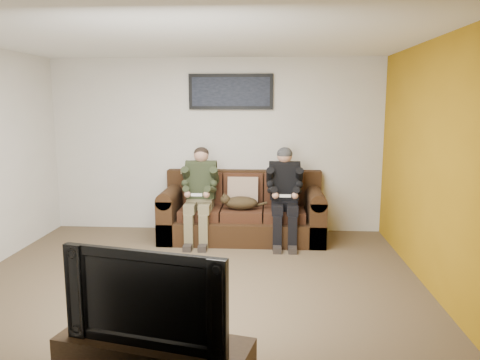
# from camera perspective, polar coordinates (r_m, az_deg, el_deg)

# --- Properties ---
(floor) EXTENTS (5.00, 5.00, 0.00)m
(floor) POSITION_cam_1_polar(r_m,az_deg,el_deg) (5.22, -5.68, -12.50)
(floor) COLOR brown
(floor) RESTS_ON ground
(ceiling) EXTENTS (5.00, 5.00, 0.00)m
(ceiling) POSITION_cam_1_polar(r_m,az_deg,el_deg) (4.89, -6.20, 17.07)
(ceiling) COLOR silver
(ceiling) RESTS_ON ground
(wall_back) EXTENTS (5.00, 0.00, 5.00)m
(wall_back) POSITION_cam_1_polar(r_m,az_deg,el_deg) (7.10, -2.93, 4.22)
(wall_back) COLOR beige
(wall_back) RESTS_ON ground
(wall_front) EXTENTS (5.00, 0.00, 5.00)m
(wall_front) POSITION_cam_1_polar(r_m,az_deg,el_deg) (2.73, -13.76, -4.59)
(wall_front) COLOR beige
(wall_front) RESTS_ON ground
(wall_right) EXTENTS (0.00, 4.50, 4.50)m
(wall_right) POSITION_cam_1_polar(r_m,az_deg,el_deg) (5.11, 22.95, 1.41)
(wall_right) COLOR beige
(wall_right) RESTS_ON ground
(accent_wall_right) EXTENTS (0.00, 4.50, 4.50)m
(accent_wall_right) POSITION_cam_1_polar(r_m,az_deg,el_deg) (5.10, 22.84, 1.42)
(accent_wall_right) COLOR #A97710
(accent_wall_right) RESTS_ON ground
(sofa) EXTENTS (2.30, 0.99, 0.94)m
(sofa) POSITION_cam_1_polar(r_m,az_deg,el_deg) (6.81, 0.34, -4.06)
(sofa) COLOR black
(sofa) RESTS_ON ground
(throw_pillow) EXTENTS (0.44, 0.21, 0.44)m
(throw_pillow) POSITION_cam_1_polar(r_m,az_deg,el_deg) (6.78, 0.36, -1.40)
(throw_pillow) COLOR #9C7E66
(throw_pillow) RESTS_ON sofa
(throw_blanket) EXTENTS (0.47, 0.23, 0.08)m
(throw_blanket) POSITION_cam_1_polar(r_m,az_deg,el_deg) (7.05, -5.19, 1.22)
(throw_blanket) COLOR tan
(throw_blanket) RESTS_ON sofa
(person_left) EXTENTS (0.51, 0.87, 1.32)m
(person_left) POSITION_cam_1_polar(r_m,az_deg,el_deg) (6.60, -4.91, -1.08)
(person_left) COLOR brown
(person_left) RESTS_ON sofa
(person_right) EXTENTS (0.51, 0.86, 1.32)m
(person_right) POSITION_cam_1_polar(r_m,az_deg,el_deg) (6.53, 5.45, -1.16)
(person_right) COLOR black
(person_right) RESTS_ON sofa
(cat) EXTENTS (0.66, 0.26, 0.24)m
(cat) POSITION_cam_1_polar(r_m,az_deg,el_deg) (6.54, -0.02, -2.77)
(cat) COLOR #42311A
(cat) RESTS_ON sofa
(framed_poster) EXTENTS (1.25, 0.05, 0.52)m
(framed_poster) POSITION_cam_1_polar(r_m,az_deg,el_deg) (7.02, -1.12, 10.71)
(framed_poster) COLOR black
(framed_poster) RESTS_ON wall_back
(television) EXTENTS (1.11, 0.40, 0.64)m
(television) POSITION_cam_1_polar(r_m,az_deg,el_deg) (3.17, -10.68, -13.38)
(television) COLOR black
(television) RESTS_ON tv_stand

